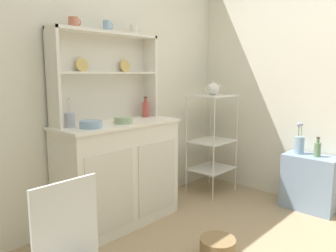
{
  "coord_description": "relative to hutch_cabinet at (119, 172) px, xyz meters",
  "views": [
    {
      "loc": [
        -1.7,
        -0.78,
        1.29
      ],
      "look_at": [
        0.36,
        1.12,
        0.85
      ],
      "focal_mm": 35.08,
      "sensor_mm": 36.0,
      "label": 1
    }
  ],
  "objects": [
    {
      "name": "oil_bottle",
      "position": [
        1.43,
        -1.15,
        0.14
      ],
      "size": [
        0.06,
        0.06,
        0.19
      ],
      "color": "#6B8C60",
      "rests_on": "side_shelf_blue"
    },
    {
      "name": "jam_bottle",
      "position": [
        0.4,
        0.09,
        0.51
      ],
      "size": [
        0.06,
        0.06,
        0.19
      ],
      "color": "#B74C47",
      "rests_on": "hutch_cabinet"
    },
    {
      "name": "hutch_shelf_unit",
      "position": [
        0.0,
        0.16,
        0.87
      ],
      "size": [
        1.01,
        0.18,
        0.75
      ],
      "color": "silver",
      "rests_on": "hutch_cabinet"
    },
    {
      "name": "utensil_jar",
      "position": [
        -0.4,
        0.08,
        0.49
      ],
      "size": [
        0.08,
        0.08,
        0.23
      ],
      "color": "#B2B7C6",
      "rests_on": "hutch_cabinet"
    },
    {
      "name": "flower_vase",
      "position": [
        1.43,
        -0.98,
        0.17
      ],
      "size": [
        0.09,
        0.09,
        0.3
      ],
      "color": "#8EB2D1",
      "rests_on": "side_shelf_blue"
    },
    {
      "name": "bakers_rack",
      "position": [
        1.18,
        -0.13,
        0.19
      ],
      "size": [
        0.46,
        0.37,
        1.07
      ],
      "color": "silver",
      "rests_on": "ground"
    },
    {
      "name": "bowl_floral_medium",
      "position": [
        0.0,
        -0.07,
        0.46
      ],
      "size": [
        0.15,
        0.15,
        0.05
      ],
      "primitive_type": "cylinder",
      "color": "#9EB78E",
      "rests_on": "hutch_cabinet"
    },
    {
      "name": "wall_back",
      "position": [
        -0.01,
        0.26,
        0.79
      ],
      "size": [
        3.84,
        0.05,
        2.5
      ],
      "primitive_type": "cube",
      "color": "silver",
      "rests_on": "ground"
    },
    {
      "name": "bowl_mixing_large",
      "position": [
        -0.32,
        -0.07,
        0.46
      ],
      "size": [
        0.17,
        0.17,
        0.06
      ],
      "primitive_type": "cylinder",
      "color": "#8EB2D1",
      "rests_on": "hutch_cabinet"
    },
    {
      "name": "porcelain_teapot",
      "position": [
        1.18,
        -0.13,
        0.68
      ],
      "size": [
        0.22,
        0.13,
        0.15
      ],
      "color": "white",
      "rests_on": "bakers_rack"
    },
    {
      "name": "floor_basket",
      "position": [
        0.12,
        -0.94,
        -0.39
      ],
      "size": [
        0.26,
        0.26,
        0.14
      ],
      "primitive_type": "cylinder",
      "color": "#93754C",
      "rests_on": "ground"
    },
    {
      "name": "cup_cream_2",
      "position": [
        0.3,
        0.12,
        1.23
      ],
      "size": [
        0.09,
        0.07,
        0.09
      ],
      "color": "silver",
      "rests_on": "hutch_shelf_unit"
    },
    {
      "name": "cup_terracotta_0",
      "position": [
        -0.3,
        0.12,
        1.22
      ],
      "size": [
        0.09,
        0.08,
        0.08
      ],
      "color": "#C67556",
      "rests_on": "hutch_shelf_unit"
    },
    {
      "name": "hutch_cabinet",
      "position": [
        0.0,
        0.0,
        0.0
      ],
      "size": [
        1.09,
        0.45,
        0.89
      ],
      "color": "white",
      "rests_on": "ground"
    },
    {
      "name": "side_shelf_blue",
      "position": [
        1.43,
        -1.1,
        -0.19
      ],
      "size": [
        0.28,
        0.48,
        0.53
      ],
      "primitive_type": "cube",
      "color": "#849EBC",
      "rests_on": "ground"
    },
    {
      "name": "cup_sky_1",
      "position": [
        0.01,
        0.12,
        1.23
      ],
      "size": [
        0.08,
        0.07,
        0.09
      ],
      "color": "#8EB2D1",
      "rests_on": "hutch_shelf_unit"
    }
  ]
}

